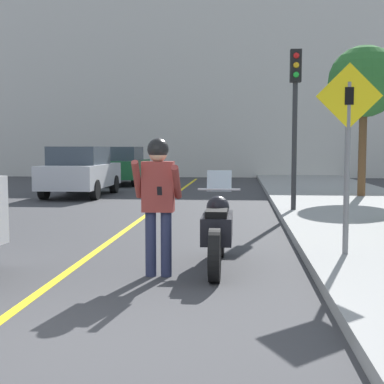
# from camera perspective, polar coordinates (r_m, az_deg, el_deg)

# --- Properties ---
(ground_plane) EXTENTS (80.00, 80.00, 0.00)m
(ground_plane) POSITION_cam_1_polar(r_m,az_deg,el_deg) (4.61, -17.24, -16.46)
(ground_plane) COLOR #38383A
(road_center_line) EXTENTS (0.12, 36.00, 0.01)m
(road_center_line) POSITION_cam_1_polar(r_m,az_deg,el_deg) (10.36, -7.64, -4.43)
(road_center_line) COLOR yellow
(road_center_line) RESTS_ON ground
(building_backdrop) EXTENTS (28.00, 1.20, 9.83)m
(building_backdrop) POSITION_cam_1_polar(r_m,az_deg,el_deg) (30.19, 1.96, 10.98)
(building_backdrop) COLOR beige
(building_backdrop) RESTS_ON ground
(motorcycle) EXTENTS (0.62, 2.20, 1.32)m
(motorcycle) POSITION_cam_1_polar(r_m,az_deg,el_deg) (7.34, 2.73, -4.15)
(motorcycle) COLOR black
(motorcycle) RESTS_ON ground
(person_biker) EXTENTS (0.59, 0.48, 1.77)m
(person_biker) POSITION_cam_1_polar(r_m,az_deg,el_deg) (6.80, -3.64, 0.02)
(person_biker) COLOR #282D4C
(person_biker) RESTS_ON ground
(crossing_sign) EXTENTS (0.91, 0.08, 2.66)m
(crossing_sign) POSITION_cam_1_polar(r_m,az_deg,el_deg) (7.74, 16.29, 5.33)
(crossing_sign) COLOR slate
(crossing_sign) RESTS_ON sidewalk_curb
(traffic_light) EXTENTS (0.26, 0.30, 3.80)m
(traffic_light) POSITION_cam_1_polar(r_m,az_deg,el_deg) (13.08, 10.95, 9.68)
(traffic_light) COLOR #2D2D30
(traffic_light) RESTS_ON sidewalk_curb
(street_tree) EXTENTS (2.17, 2.17, 4.59)m
(street_tree) POSITION_cam_1_polar(r_m,az_deg,el_deg) (17.42, 17.88, 11.05)
(street_tree) COLOR brown
(street_tree) RESTS_ON sidewalk_curb
(parked_car_silver) EXTENTS (1.88, 4.20, 1.68)m
(parked_car_silver) POSITION_cam_1_polar(r_m,az_deg,el_deg) (18.52, -11.79, 2.21)
(parked_car_silver) COLOR black
(parked_car_silver) RESTS_ON ground
(parked_car_green) EXTENTS (1.88, 4.20, 1.68)m
(parked_car_green) POSITION_cam_1_polar(r_m,az_deg,el_deg) (23.99, -7.47, 2.84)
(parked_car_green) COLOR black
(parked_car_green) RESTS_ON ground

